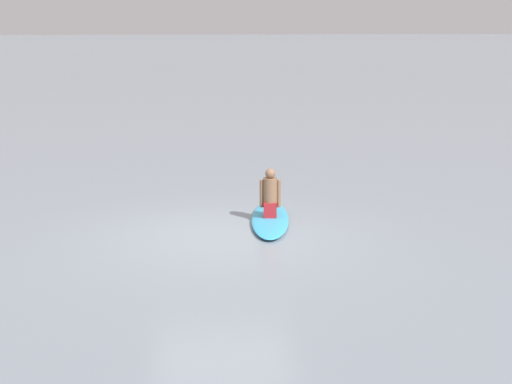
{
  "coord_description": "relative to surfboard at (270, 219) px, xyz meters",
  "views": [
    {
      "loc": [
        -12.2,
        0.66,
        3.68
      ],
      "look_at": [
        0.87,
        -0.68,
        0.58
      ],
      "focal_mm": 50.87,
      "sensor_mm": 36.0,
      "label": 1
    }
  ],
  "objects": [
    {
      "name": "person_paddler",
      "position": [
        -0.0,
        0.0,
        0.47
      ],
      "size": [
        0.33,
        0.4,
        0.91
      ],
      "rotation": [
        0.0,
        0.0,
        3.02
      ],
      "color": "#A51E23",
      "rests_on": "surfboard"
    },
    {
      "name": "surfboard",
      "position": [
        0.0,
        0.0,
        0.0
      ],
      "size": [
        2.77,
        1.02,
        0.11
      ],
      "primitive_type": "ellipsoid",
      "rotation": [
        0.0,
        0.0,
        3.02
      ],
      "color": "#339EC6",
      "rests_on": "ground"
    },
    {
      "name": "ground_plane",
      "position": [
        -0.86,
        0.94,
        -0.05
      ],
      "size": [
        400.0,
        400.0,
        0.0
      ],
      "primitive_type": "plane",
      "color": "gray"
    }
  ]
}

